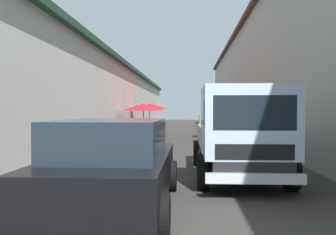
{
  "coord_description": "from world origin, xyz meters",
  "views": [
    {
      "loc": [
        -2.97,
        -0.3,
        1.59
      ],
      "look_at": [
        12.14,
        0.67,
        1.3
      ],
      "focal_mm": 36.16,
      "sensor_mm": 36.0,
      "label": 1
    }
  ],
  "objects_px": {
    "parked_scooter": "(140,138)",
    "fruit_stall_far_left": "(231,104)",
    "vendor_by_crates": "(209,131)",
    "plastic_stool": "(118,147)",
    "fruit_stall_far_right": "(149,110)",
    "hatchback_car": "(114,164)",
    "delivery_truck": "(241,136)",
    "fruit_stall_near_left": "(222,106)",
    "fruit_stall_mid_lane": "(144,111)"
  },
  "relations": [
    {
      "from": "fruit_stall_far_left",
      "to": "parked_scooter",
      "type": "height_order",
      "value": "fruit_stall_far_left"
    },
    {
      "from": "fruit_stall_mid_lane",
      "to": "fruit_stall_near_left",
      "type": "height_order",
      "value": "fruit_stall_near_left"
    },
    {
      "from": "fruit_stall_near_left",
      "to": "parked_scooter",
      "type": "distance_m",
      "value": 6.74
    },
    {
      "from": "fruit_stall_near_left",
      "to": "fruit_stall_far_left",
      "type": "xyz_separation_m",
      "value": [
        -3.59,
        -0.1,
        0.03
      ]
    },
    {
      "from": "fruit_stall_mid_lane",
      "to": "plastic_stool",
      "type": "bearing_deg",
      "value": 179.91
    },
    {
      "from": "hatchback_car",
      "to": "delivery_truck",
      "type": "distance_m",
      "value": 3.21
    },
    {
      "from": "hatchback_car",
      "to": "parked_scooter",
      "type": "distance_m",
      "value": 9.04
    },
    {
      "from": "fruit_stall_far_right",
      "to": "fruit_stall_far_left",
      "type": "relative_size",
      "value": 0.97
    },
    {
      "from": "fruit_stall_near_left",
      "to": "vendor_by_crates",
      "type": "relative_size",
      "value": 1.43
    },
    {
      "from": "delivery_truck",
      "to": "fruit_stall_mid_lane",
      "type": "bearing_deg",
      "value": 18.62
    },
    {
      "from": "fruit_stall_mid_lane",
      "to": "delivery_truck",
      "type": "height_order",
      "value": "fruit_stall_mid_lane"
    },
    {
      "from": "fruit_stall_mid_lane",
      "to": "parked_scooter",
      "type": "xyz_separation_m",
      "value": [
        -3.95,
        -0.37,
        -1.13
      ]
    },
    {
      "from": "fruit_stall_far_right",
      "to": "fruit_stall_mid_lane",
      "type": "height_order",
      "value": "fruit_stall_far_right"
    },
    {
      "from": "delivery_truck",
      "to": "vendor_by_crates",
      "type": "relative_size",
      "value": 2.91
    },
    {
      "from": "fruit_stall_far_right",
      "to": "hatchback_car",
      "type": "distance_m",
      "value": 16.87
    },
    {
      "from": "delivery_truck",
      "to": "plastic_stool",
      "type": "bearing_deg",
      "value": 41.16
    },
    {
      "from": "fruit_stall_near_left",
      "to": "vendor_by_crates",
      "type": "distance_m",
      "value": 9.31
    },
    {
      "from": "hatchback_car",
      "to": "vendor_by_crates",
      "type": "xyz_separation_m",
      "value": [
        5.06,
        -1.8,
        0.25
      ]
    },
    {
      "from": "fruit_stall_far_right",
      "to": "fruit_stall_mid_lane",
      "type": "xyz_separation_m",
      "value": [
        -3.84,
        -0.14,
        -0.07
      ]
    },
    {
      "from": "fruit_stall_mid_lane",
      "to": "fruit_stall_far_left",
      "type": "relative_size",
      "value": 0.96
    },
    {
      "from": "fruit_stall_far_left",
      "to": "parked_scooter",
      "type": "distance_m",
      "value": 4.64
    },
    {
      "from": "fruit_stall_near_left",
      "to": "fruit_stall_mid_lane",
      "type": "bearing_deg",
      "value": 106.57
    },
    {
      "from": "fruit_stall_far_right",
      "to": "fruit_stall_far_left",
      "type": "bearing_deg",
      "value": -143.19
    },
    {
      "from": "hatchback_car",
      "to": "plastic_stool",
      "type": "distance_m",
      "value": 6.48
    },
    {
      "from": "fruit_stall_mid_lane",
      "to": "vendor_by_crates",
      "type": "bearing_deg",
      "value": -158.61
    },
    {
      "from": "fruit_stall_far_right",
      "to": "parked_scooter",
      "type": "bearing_deg",
      "value": -176.21
    },
    {
      "from": "fruit_stall_far_right",
      "to": "delivery_truck",
      "type": "distance_m",
      "value": 15.11
    },
    {
      "from": "hatchback_car",
      "to": "delivery_truck",
      "type": "height_order",
      "value": "delivery_truck"
    },
    {
      "from": "fruit_stall_far_right",
      "to": "hatchback_car",
      "type": "relative_size",
      "value": 0.61
    },
    {
      "from": "parked_scooter",
      "to": "fruit_stall_far_left",
      "type": "bearing_deg",
      "value": -67.95
    },
    {
      "from": "fruit_stall_far_right",
      "to": "fruit_stall_far_left",
      "type": "distance_m",
      "value": 7.67
    },
    {
      "from": "vendor_by_crates",
      "to": "plastic_stool",
      "type": "height_order",
      "value": "vendor_by_crates"
    },
    {
      "from": "plastic_stool",
      "to": "fruit_stall_far_right",
      "type": "bearing_deg",
      "value": 0.72
    },
    {
      "from": "hatchback_car",
      "to": "fruit_stall_far_left",
      "type": "bearing_deg",
      "value": -16.56
    },
    {
      "from": "delivery_truck",
      "to": "vendor_by_crates",
      "type": "height_order",
      "value": "delivery_truck"
    },
    {
      "from": "vendor_by_crates",
      "to": "plastic_stool",
      "type": "xyz_separation_m",
      "value": [
        1.27,
        3.1,
        -0.66
      ]
    },
    {
      "from": "fruit_stall_far_right",
      "to": "fruit_stall_mid_lane",
      "type": "distance_m",
      "value": 3.84
    },
    {
      "from": "vendor_by_crates",
      "to": "parked_scooter",
      "type": "distance_m",
      "value": 4.8
    },
    {
      "from": "fruit_stall_mid_lane",
      "to": "fruit_stall_far_left",
      "type": "distance_m",
      "value": 5.02
    },
    {
      "from": "parked_scooter",
      "to": "plastic_stool",
      "type": "xyz_separation_m",
      "value": [
        -2.66,
        0.38,
        -0.12
      ]
    },
    {
      "from": "fruit_stall_mid_lane",
      "to": "hatchback_car",
      "type": "distance_m",
      "value": 13.03
    },
    {
      "from": "hatchback_car",
      "to": "parked_scooter",
      "type": "bearing_deg",
      "value": 5.8
    },
    {
      "from": "delivery_truck",
      "to": "vendor_by_crates",
      "type": "bearing_deg",
      "value": 10.65
    },
    {
      "from": "fruit_stall_near_left",
      "to": "plastic_stool",
      "type": "distance_m",
      "value": 9.16
    },
    {
      "from": "hatchback_car",
      "to": "parked_scooter",
      "type": "height_order",
      "value": "hatchback_car"
    },
    {
      "from": "plastic_stool",
      "to": "fruit_stall_far_left",
      "type": "bearing_deg",
      "value": -45.99
    },
    {
      "from": "hatchback_car",
      "to": "fruit_stall_far_right",
      "type": "bearing_deg",
      "value": 4.87
    },
    {
      "from": "hatchback_car",
      "to": "plastic_stool",
      "type": "relative_size",
      "value": 9.02
    },
    {
      "from": "fruit_stall_near_left",
      "to": "vendor_by_crates",
      "type": "bearing_deg",
      "value": 172.13
    },
    {
      "from": "fruit_stall_near_left",
      "to": "parked_scooter",
      "type": "height_order",
      "value": "fruit_stall_near_left"
    }
  ]
}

